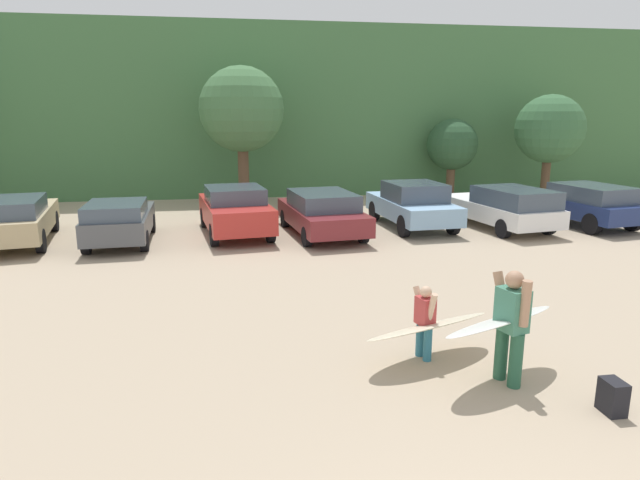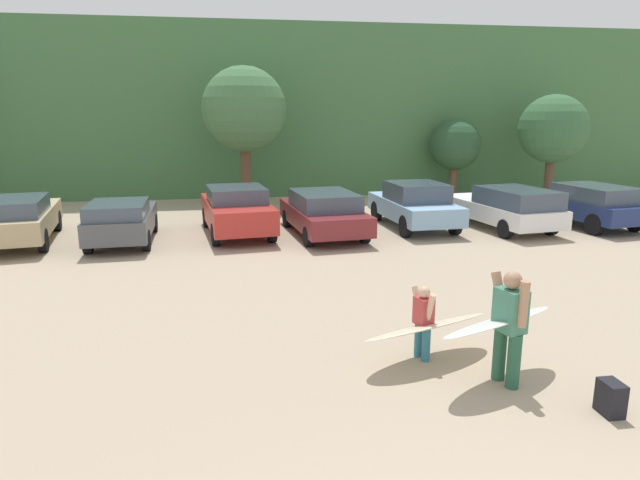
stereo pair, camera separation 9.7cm
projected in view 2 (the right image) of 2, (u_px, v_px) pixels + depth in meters
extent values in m
cube|color=#427042|center=(270.00, 112.00, 30.70)|extent=(108.00, 12.00, 7.89)
cylinder|color=brown|center=(246.00, 176.00, 22.84)|extent=(0.45, 0.45, 2.55)
sphere|color=#427042|center=(244.00, 109.00, 22.23)|extent=(3.45, 3.45, 3.45)
cylinder|color=brown|center=(453.00, 182.00, 25.67)|extent=(0.39, 0.39, 1.45)
sphere|color=#284C2D|center=(455.00, 145.00, 25.28)|extent=(2.35, 2.35, 2.35)
cylinder|color=brown|center=(549.00, 179.00, 24.85)|extent=(0.39, 0.39, 1.89)
sphere|color=#38663D|center=(553.00, 129.00, 24.35)|extent=(3.03, 3.03, 3.03)
cube|color=tan|center=(18.00, 221.00, 16.46)|extent=(2.69, 4.97, 0.65)
cube|color=#3F4C5B|center=(11.00, 207.00, 15.66)|extent=(2.15, 2.71, 0.46)
cylinder|color=black|center=(57.00, 221.00, 18.24)|extent=(0.33, 0.71, 0.68)
cylinder|color=black|center=(43.00, 240.00, 15.37)|extent=(0.33, 0.71, 0.68)
cube|color=#4C4F54|center=(123.00, 222.00, 16.55)|extent=(1.96, 4.11, 0.63)
cube|color=#3F4C5B|center=(117.00, 209.00, 15.67)|extent=(1.71, 2.29, 0.40)
cylinder|color=black|center=(104.00, 225.00, 17.73)|extent=(0.26, 0.62, 0.61)
cylinder|color=black|center=(154.00, 223.00, 18.04)|extent=(0.26, 0.62, 0.61)
cylinder|color=black|center=(88.00, 243.00, 15.20)|extent=(0.26, 0.62, 0.61)
cylinder|color=black|center=(146.00, 241.00, 15.52)|extent=(0.26, 0.62, 0.61)
cube|color=#B72D28|center=(237.00, 213.00, 17.62)|extent=(2.47, 4.62, 0.74)
cube|color=#3F4C5B|center=(236.00, 194.00, 17.40)|extent=(1.99, 2.26, 0.48)
cylinder|color=black|center=(207.00, 217.00, 18.82)|extent=(0.31, 0.70, 0.68)
cylinder|color=black|center=(255.00, 215.00, 19.30)|extent=(0.31, 0.70, 0.68)
cylinder|color=black|center=(216.00, 235.00, 16.11)|extent=(0.31, 0.70, 0.68)
cylinder|color=black|center=(272.00, 231.00, 16.58)|extent=(0.31, 0.70, 0.68)
cube|color=maroon|center=(323.00, 216.00, 17.61)|extent=(2.46, 4.78, 0.60)
cube|color=#3F4C5B|center=(324.00, 200.00, 17.36)|extent=(2.07, 2.76, 0.51)
cylinder|color=black|center=(287.00, 218.00, 18.87)|extent=(0.29, 0.62, 0.60)
cylinder|color=black|center=(335.00, 216.00, 19.32)|extent=(0.29, 0.62, 0.60)
cylinder|color=black|center=(308.00, 237.00, 16.03)|extent=(0.29, 0.62, 0.60)
cylinder|color=black|center=(365.00, 233.00, 16.48)|extent=(0.29, 0.62, 0.60)
cube|color=#84ADD1|center=(413.00, 208.00, 18.75)|extent=(2.17, 4.53, 0.61)
cube|color=#3F4C5B|center=(416.00, 192.00, 18.42)|extent=(1.86, 2.13, 0.60)
cylinder|color=black|center=(376.00, 211.00, 20.03)|extent=(0.27, 0.72, 0.71)
cylinder|color=black|center=(420.00, 209.00, 20.38)|extent=(0.27, 0.72, 0.71)
cylinder|color=black|center=(406.00, 226.00, 17.26)|extent=(0.27, 0.72, 0.71)
cylinder|color=black|center=(455.00, 224.00, 17.61)|extent=(0.27, 0.72, 0.71)
cube|color=white|center=(499.00, 210.00, 18.73)|extent=(2.59, 4.95, 0.57)
cube|color=#3F4C5B|center=(517.00, 198.00, 17.77)|extent=(2.12, 2.84, 0.57)
cylinder|color=black|center=(453.00, 212.00, 19.99)|extent=(0.31, 0.64, 0.61)
cylinder|color=black|center=(493.00, 210.00, 20.49)|extent=(0.31, 0.64, 0.61)
cylinder|color=black|center=(505.00, 229.00, 17.09)|extent=(0.31, 0.64, 0.61)
cylinder|color=black|center=(551.00, 226.00, 17.59)|extent=(0.31, 0.64, 0.61)
cube|color=navy|center=(583.00, 207.00, 19.08)|extent=(2.55, 4.58, 0.59)
cube|color=#3F4C5B|center=(596.00, 193.00, 18.51)|extent=(2.11, 2.78, 0.52)
cylinder|color=black|center=(535.00, 210.00, 20.22)|extent=(0.33, 0.72, 0.70)
cylinder|color=black|center=(572.00, 208.00, 20.73)|extent=(0.33, 0.72, 0.70)
cylinder|color=black|center=(595.00, 224.00, 17.57)|extent=(0.33, 0.72, 0.70)
cylinder|color=black|center=(636.00, 221.00, 18.07)|extent=(0.33, 0.72, 0.70)
cylinder|color=#26593F|center=(514.00, 361.00, 7.69)|extent=(0.19, 0.19, 0.81)
cylinder|color=#26593F|center=(499.00, 353.00, 7.95)|extent=(0.19, 0.19, 0.81)
cube|color=#3F7F66|center=(510.00, 310.00, 7.66)|extent=(0.41, 0.48, 0.62)
sphere|color=tan|center=(513.00, 280.00, 7.56)|extent=(0.26, 0.26, 0.26)
cylinder|color=tan|center=(523.00, 304.00, 7.42)|extent=(0.17, 0.18, 0.65)
cylinder|color=tan|center=(500.00, 294.00, 7.82)|extent=(0.23, 0.38, 0.66)
cylinder|color=teal|center=(426.00, 344.00, 8.55)|extent=(0.13, 0.13, 0.57)
cylinder|color=teal|center=(419.00, 339.00, 8.74)|extent=(0.13, 0.13, 0.57)
cube|color=#B23838|center=(424.00, 311.00, 8.53)|extent=(0.29, 0.34, 0.44)
sphere|color=#D8AD8C|center=(424.00, 292.00, 8.46)|extent=(0.18, 0.18, 0.18)
cylinder|color=#D8AD8C|center=(430.00, 307.00, 8.36)|extent=(0.15, 0.24, 0.47)
cylinder|color=#D8AD8C|center=(418.00, 301.00, 8.65)|extent=(0.18, 0.33, 0.45)
ellipsoid|color=white|center=(499.00, 322.00, 7.84)|extent=(2.26, 1.52, 0.27)
ellipsoid|color=beige|center=(427.00, 327.00, 8.55)|extent=(2.43, 1.45, 0.30)
cube|color=black|center=(611.00, 398.00, 7.04)|extent=(0.24, 0.34, 0.45)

